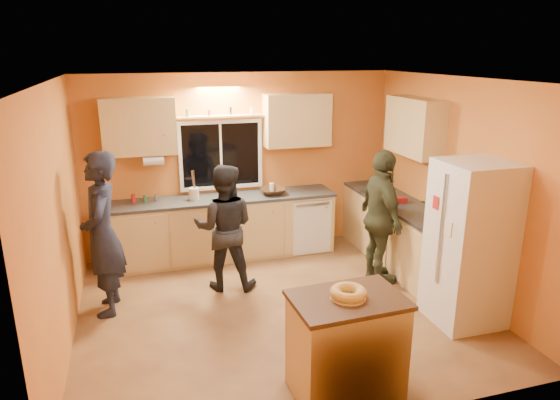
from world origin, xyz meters
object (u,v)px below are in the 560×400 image
object	(u,v)px
island	(346,345)
person_left	(102,234)
refrigerator	(470,244)
person_right	(381,218)
person_center	(224,228)

from	to	relation	value
island	person_left	world-z (taller)	person_left
refrigerator	person_right	xyz separation A→B (m)	(-0.46, 1.15, -0.04)
refrigerator	person_left	distance (m)	4.02
island	person_left	xyz separation A→B (m)	(-2.03, 2.10, 0.47)
refrigerator	person_center	world-z (taller)	refrigerator
island	person_center	bearing A→B (deg)	102.80
person_right	person_left	bearing A→B (deg)	89.62
island	person_right	bearing A→B (deg)	53.45
refrigerator	person_center	size ratio (longest dim) A/B	1.13
island	person_center	size ratio (longest dim) A/B	0.61
person_center	person_right	distance (m)	1.97
person_right	refrigerator	bearing A→B (deg)	-155.54
person_left	person_right	size ratio (longest dim) A/B	1.08
refrigerator	island	xyz separation A→B (m)	(-1.76, -0.77, -0.44)
person_center	refrigerator	bearing A→B (deg)	163.44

